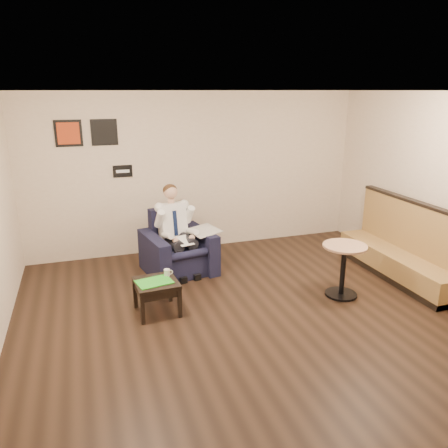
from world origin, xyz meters
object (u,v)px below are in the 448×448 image
object	(u,v)px
armchair	(178,243)
side_table	(157,297)
cafe_table	(343,270)
smartphone	(157,276)
seated_man	(181,235)
banquette	(399,240)
coffee_mug	(167,273)
green_folder	(154,282)

from	to	relation	value
armchair	side_table	world-z (taller)	armchair
cafe_table	smartphone	bearing A→B (deg)	169.12
side_table	cafe_table	bearing A→B (deg)	-7.27
seated_man	banquette	size ratio (longest dim) A/B	0.57
cafe_table	coffee_mug	bearing A→B (deg)	169.26
coffee_mug	cafe_table	world-z (taller)	cafe_table
green_folder	seated_man	bearing A→B (deg)	61.41
coffee_mug	banquette	world-z (taller)	banquette
armchair	smartphone	xyz separation A→B (m)	(-0.53, -1.08, -0.04)
side_table	smartphone	xyz separation A→B (m)	(0.04, 0.16, 0.22)
smartphone	armchair	bearing A→B (deg)	70.37
coffee_mug	smartphone	world-z (taller)	coffee_mug
side_table	coffee_mug	xyz separation A→B (m)	(0.17, 0.13, 0.27)
smartphone	green_folder	bearing A→B (deg)	-103.96
side_table	smartphone	world-z (taller)	smartphone
smartphone	banquette	world-z (taller)	banquette
side_table	smartphone	distance (m)	0.28
side_table	green_folder	bearing A→B (deg)	-142.78
seated_man	coffee_mug	distance (m)	1.08
coffee_mug	side_table	bearing A→B (deg)	-142.78
green_folder	banquette	world-z (taller)	banquette
green_folder	coffee_mug	bearing A→B (deg)	37.22
banquette	cafe_table	bearing A→B (deg)	-164.88
coffee_mug	banquette	bearing A→B (deg)	-2.17
side_table	green_folder	size ratio (longest dim) A/B	1.22
smartphone	banquette	size ratio (longest dim) A/B	0.06
green_folder	smartphone	distance (m)	0.19
seated_man	cafe_table	distance (m)	2.47
coffee_mug	cafe_table	distance (m)	2.45
green_folder	banquette	size ratio (longest dim) A/B	0.19
banquette	side_table	bearing A→B (deg)	179.88
smartphone	cafe_table	world-z (taller)	cafe_table
green_folder	banquette	xyz separation A→B (m)	(3.79, 0.01, 0.15)
armchair	smartphone	world-z (taller)	armchair
seated_man	banquette	bearing A→B (deg)	-29.82
green_folder	coffee_mug	world-z (taller)	coffee_mug
green_folder	coffee_mug	size ratio (longest dim) A/B	4.74
seated_man	smartphone	xyz separation A→B (m)	(-0.55, -0.95, -0.22)
smartphone	banquette	distance (m)	3.73
seated_man	side_table	xyz separation A→B (m)	(-0.59, -1.11, -0.44)
smartphone	banquette	xyz separation A→B (m)	(3.73, -0.17, 0.15)
banquette	cafe_table	xyz separation A→B (m)	(-1.19, -0.32, -0.21)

